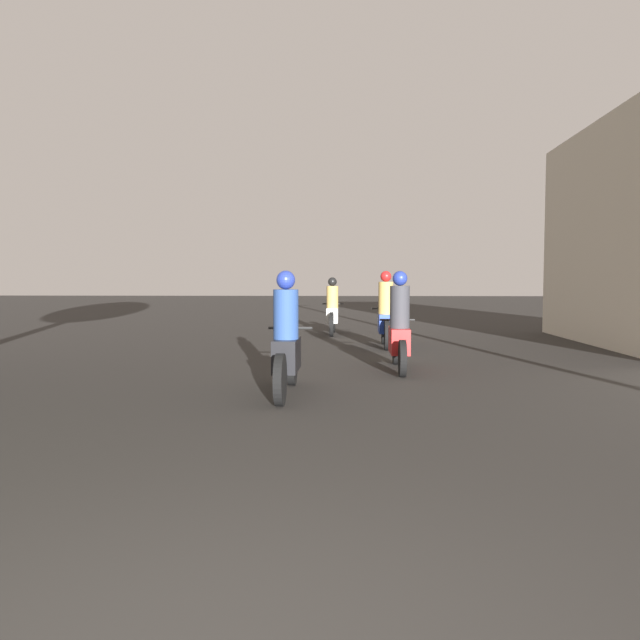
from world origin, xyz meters
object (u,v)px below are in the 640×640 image
at_px(motorcycle_red, 399,331).
at_px(motorcycle_white, 332,312).
at_px(motorcycle_blue, 385,317).
at_px(motorcycle_black, 286,345).

relative_size(motorcycle_red, motorcycle_white, 1.00).
bearing_deg(motorcycle_blue, motorcycle_white, 104.19).
bearing_deg(motorcycle_white, motorcycle_red, -85.51).
xyz_separation_m(motorcycle_black, motorcycle_blue, (1.57, 5.90, 0.03)).
xyz_separation_m(motorcycle_red, motorcycle_white, (-1.33, 6.88, -0.02)).
xyz_separation_m(motorcycle_black, motorcycle_red, (1.61, 2.29, 0.00)).
distance_m(motorcycle_red, motorcycle_white, 7.00).
relative_size(motorcycle_black, motorcycle_blue, 1.07).
bearing_deg(motorcycle_black, motorcycle_white, 91.11).
xyz_separation_m(motorcycle_black, motorcycle_white, (0.28, 9.17, -0.01)).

